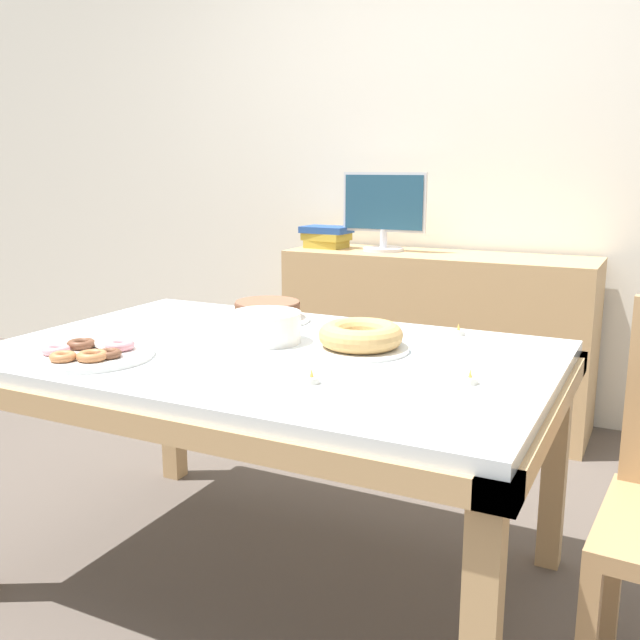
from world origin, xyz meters
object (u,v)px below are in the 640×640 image
book_stack (326,236)px  cake_golden_bundt (361,338)px  tealight_left_edge (470,380)px  tealight_near_front (312,379)px  cake_chocolate_round (268,312)px  plate_stack (266,327)px  pastry_platter (91,353)px  tealight_near_cakes (458,332)px  computer_monitor (384,212)px

book_stack → cake_golden_bundt: 1.68m
tealight_left_edge → tealight_near_front: bearing=-154.0°
tealight_near_front → tealight_left_edge: size_ratio=1.00×
cake_chocolate_round → plate_stack: plate_stack is taller
tealight_left_edge → cake_golden_bundt: bearing=154.4°
pastry_platter → tealight_near_cakes: (0.82, 0.71, -0.00)m
computer_monitor → tealight_left_edge: computer_monitor is taller
computer_monitor → cake_golden_bundt: size_ratio=1.54×
computer_monitor → tealight_near_front: 1.90m
computer_monitor → tealight_near_cakes: (0.71, -1.15, -0.29)m
book_stack → tealight_near_front: (0.84, -1.80, -0.15)m
cake_golden_bundt → tealight_near_front: 0.34m
book_stack → cake_golden_bundt: book_stack is taller
book_stack → pastry_platter: book_stack is taller
cake_chocolate_round → pastry_platter: size_ratio=0.85×
cake_chocolate_round → plate_stack: size_ratio=1.36×
plate_stack → tealight_near_cakes: size_ratio=5.25×
cake_golden_bundt → tealight_left_edge: size_ratio=6.88×
computer_monitor → tealight_left_edge: bearing=-62.0°
tealight_near_front → tealight_near_cakes: size_ratio=1.00×
plate_stack → tealight_near_front: size_ratio=5.25×
computer_monitor → cake_golden_bundt: (0.51, -1.46, -0.26)m
book_stack → plate_stack: (0.53, -1.49, -0.12)m
plate_stack → tealight_left_edge: size_ratio=5.25×
cake_golden_bundt → computer_monitor: bearing=109.2°
plate_stack → cake_golden_bundt: bearing=5.4°
tealight_left_edge → pastry_platter: bearing=-166.9°
book_stack → cake_golden_bundt: bearing=-60.7°
cake_chocolate_round → pastry_platter: (-0.18, -0.63, -0.02)m
cake_chocolate_round → cake_golden_bundt: bearing=-27.3°
tealight_near_front → cake_golden_bundt: bearing=93.1°
pastry_platter → tealight_left_edge: bearing=13.1°
computer_monitor → tealight_near_front: size_ratio=10.60×
pastry_platter → plate_stack: (0.33, 0.37, 0.03)m
cake_chocolate_round → tealight_near_cakes: bearing=7.5°
computer_monitor → plate_stack: (0.22, -1.49, -0.25)m
tealight_left_edge → tealight_near_cakes: (-0.16, 0.48, 0.00)m
tealight_near_cakes → cake_golden_bundt: bearing=-122.1°
pastry_platter → tealight_left_edge: size_ratio=8.38×
tealight_near_front → tealight_left_edge: (0.34, 0.17, 0.00)m
pastry_platter → tealight_near_front: size_ratio=8.38×
pastry_platter → tealight_left_edge: 1.01m
cake_chocolate_round → cake_golden_bundt: (0.44, -0.23, 0.01)m
cake_golden_bundt → tealight_left_edge: 0.40m
cake_golden_bundt → tealight_near_front: bearing=-86.9°
book_stack → cake_chocolate_round: (0.38, -1.24, -0.13)m
tealight_near_cakes → tealight_left_edge: bearing=-71.2°
pastry_platter → tealight_near_front: pastry_platter is taller
plate_stack → tealight_near_cakes: plate_stack is taller
book_stack → cake_chocolate_round: 1.30m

